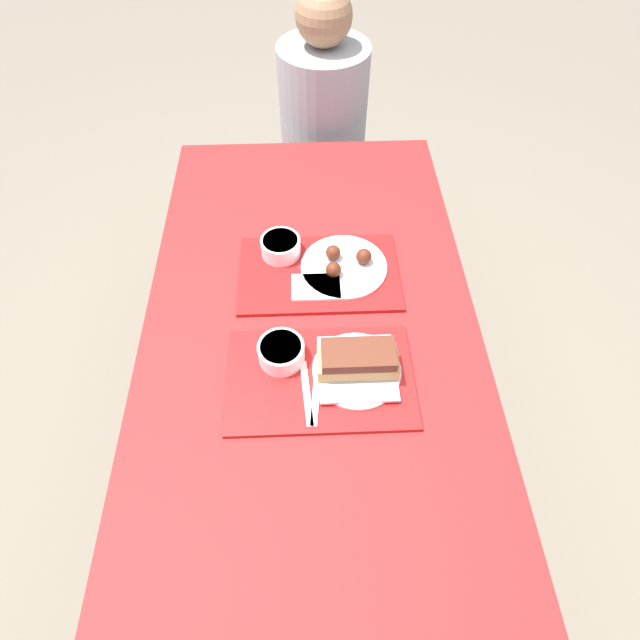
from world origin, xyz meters
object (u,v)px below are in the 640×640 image
bowl_coleslaw_near (281,351)px  person_seated_across (323,102)px  tray_far (319,273)px  wings_plate_far (344,264)px  bowl_coleslaw_far (281,246)px  brisket_sandwich_plate (357,363)px  tray_near (320,378)px

bowl_coleslaw_near → person_seated_across: 1.14m
tray_far → person_seated_across: person_seated_across is taller
wings_plate_far → person_seated_across: bearing=91.5°
bowl_coleslaw_far → person_seated_across: 0.79m
brisket_sandwich_plate → bowl_coleslaw_far: bearing=114.7°
person_seated_across → bowl_coleslaw_near: bearing=-97.5°
tray_far → brisket_sandwich_plate: 0.33m
tray_far → person_seated_across: size_ratio=0.65×
tray_near → tray_far: size_ratio=1.00×
tray_near → person_seated_across: 1.19m
bowl_coleslaw_far → bowl_coleslaw_near: bearing=-89.2°
tray_near → bowl_coleslaw_near: 0.11m
bowl_coleslaw_near → bowl_coleslaw_far: 0.35m
tray_far → person_seated_across: 0.85m
bowl_coleslaw_near → bowl_coleslaw_far: same height
person_seated_across → brisket_sandwich_plate: bearing=-88.5°
person_seated_across → tray_far: bearing=-93.2°
brisket_sandwich_plate → tray_near: bearing=-170.9°
bowl_coleslaw_near → bowl_coleslaw_far: (-0.00, 0.35, 0.00)m
bowl_coleslaw_far → person_seated_across: bearing=78.8°
tray_near → bowl_coleslaw_near: (-0.09, 0.06, 0.03)m
bowl_coleslaw_far → wings_plate_far: size_ratio=0.47×
tray_near → wings_plate_far: size_ratio=1.84×
tray_far → brisket_sandwich_plate: size_ratio=2.09×
bowl_coleslaw_near → brisket_sandwich_plate: size_ratio=0.53×
wings_plate_far → person_seated_across: (-0.02, 0.83, 0.00)m
tray_near → brisket_sandwich_plate: 0.10m
tray_far → wings_plate_far: (0.07, 0.02, 0.02)m
tray_near → bowl_coleslaw_far: size_ratio=3.96×
bowl_coleslaw_far → wings_plate_far: 0.19m
wings_plate_far → tray_near: bearing=-102.6°
brisket_sandwich_plate → wings_plate_far: brisket_sandwich_plate is taller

